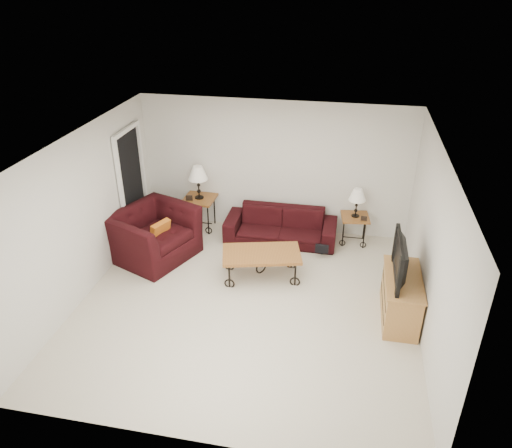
% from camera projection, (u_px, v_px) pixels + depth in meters
% --- Properties ---
extents(ground, '(5.00, 5.00, 0.00)m').
position_uv_depth(ground, '(247.00, 303.00, 7.43)').
color(ground, beige).
rests_on(ground, ground).
extents(wall_back, '(5.00, 0.02, 2.50)m').
position_uv_depth(wall_back, '(275.00, 167.00, 9.01)').
color(wall_back, silver).
rests_on(wall_back, ground).
extents(wall_front, '(5.00, 0.02, 2.50)m').
position_uv_depth(wall_front, '(192.00, 354.00, 4.67)').
color(wall_front, silver).
rests_on(wall_front, ground).
extents(wall_left, '(0.02, 5.00, 2.50)m').
position_uv_depth(wall_left, '(83.00, 216.00, 7.27)').
color(wall_left, silver).
rests_on(wall_left, ground).
extents(wall_right, '(0.02, 5.00, 2.50)m').
position_uv_depth(wall_right, '(432.00, 249.00, 6.42)').
color(wall_right, silver).
rests_on(wall_right, ground).
extents(ceiling, '(5.00, 5.00, 0.00)m').
position_uv_depth(ceiling, '(246.00, 146.00, 6.25)').
color(ceiling, white).
rests_on(ceiling, wall_back).
extents(doorway, '(0.08, 0.94, 2.04)m').
position_uv_depth(doorway, '(132.00, 187.00, 8.80)').
color(doorway, black).
rests_on(doorway, ground).
extents(sofa, '(2.03, 0.80, 0.59)m').
position_uv_depth(sofa, '(281.00, 226.00, 9.00)').
color(sofa, black).
rests_on(sofa, ground).
extents(side_table_left, '(0.61, 0.61, 0.64)m').
position_uv_depth(side_table_left, '(200.00, 213.00, 9.42)').
color(side_table_left, brown).
rests_on(side_table_left, ground).
extents(side_table_right, '(0.55, 0.55, 0.54)m').
position_uv_depth(side_table_right, '(354.00, 229.00, 8.95)').
color(side_table_right, brown).
rests_on(side_table_right, ground).
extents(lamp_left, '(0.37, 0.37, 0.64)m').
position_uv_depth(lamp_left, '(198.00, 182.00, 9.12)').
color(lamp_left, black).
rests_on(lamp_left, side_table_left).
extents(lamp_right, '(0.34, 0.34, 0.54)m').
position_uv_depth(lamp_right, '(357.00, 203.00, 8.69)').
color(lamp_right, black).
rests_on(lamp_right, side_table_right).
extents(photo_frame_left, '(0.13, 0.03, 0.11)m').
position_uv_depth(photo_frame_left, '(189.00, 198.00, 9.14)').
color(photo_frame_left, black).
rests_on(photo_frame_left, side_table_left).
extents(photo_frame_right, '(0.11, 0.02, 0.09)m').
position_uv_depth(photo_frame_right, '(364.00, 218.00, 8.64)').
color(photo_frame_right, black).
rests_on(photo_frame_right, side_table_right).
extents(coffee_table, '(1.38, 0.96, 0.47)m').
position_uv_depth(coffee_table, '(261.00, 265.00, 7.94)').
color(coffee_table, brown).
rests_on(coffee_table, ground).
extents(armchair, '(1.60, 1.69, 0.87)m').
position_uv_depth(armchair, '(153.00, 234.00, 8.43)').
color(armchair, black).
rests_on(armchair, ground).
extents(throw_pillow, '(0.25, 0.40, 0.39)m').
position_uv_depth(throw_pillow, '(160.00, 232.00, 8.32)').
color(throw_pillow, '#AF4B16').
rests_on(throw_pillow, armchair).
extents(tv_stand, '(0.47, 1.14, 0.68)m').
position_uv_depth(tv_stand, '(401.00, 298.00, 6.98)').
color(tv_stand, '#B17242').
rests_on(tv_stand, ground).
extents(television, '(0.13, 1.02, 0.59)m').
position_uv_depth(television, '(406.00, 260.00, 6.68)').
color(television, black).
rests_on(television, tv_stand).
extents(backpack, '(0.43, 0.38, 0.46)m').
position_uv_depth(backpack, '(323.00, 243.00, 8.57)').
color(backpack, black).
rests_on(backpack, ground).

